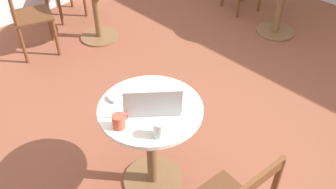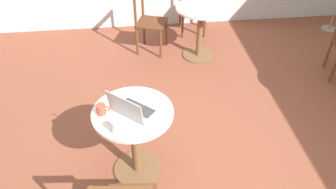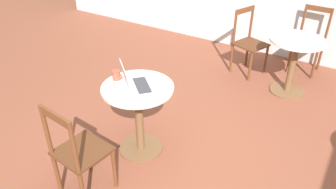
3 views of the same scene
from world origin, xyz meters
name	(u,v)px [view 3 (image 3 of 3)]	position (x,y,z in m)	size (l,w,h in m)	color
ground_plane	(184,179)	(0.00, 0.00, 0.00)	(16.00, 16.00, 0.00)	brown
cafe_table_near	(139,106)	(-0.61, 0.14, 0.53)	(0.69, 0.69, 0.75)	brown
cafe_table_far	(295,55)	(0.37, 2.14, 0.53)	(0.69, 0.69, 0.75)	brown
chair_near_front	(78,153)	(-0.69, -0.61, 0.46)	(0.44, 0.44, 0.94)	brown
chair_far_back	(310,41)	(0.41, 2.92, 0.46)	(0.42, 0.42, 0.94)	brown
chair_far_left	(248,43)	(-0.33, 2.39, 0.46)	(0.51, 0.51, 0.94)	brown
laptop	(135,83)	(-0.61, 0.11, 0.80)	(0.44, 0.43, 0.23)	#B7B7BC
mouse	(141,72)	(-0.74, 0.37, 0.77)	(0.06, 0.10, 0.03)	#B7B7BC
mug	(117,75)	(-0.86, 0.14, 0.80)	(0.12, 0.08, 0.09)	#C64C38
drinking_glass	(110,88)	(-0.74, -0.09, 0.81)	(0.07, 0.07, 0.11)	silver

